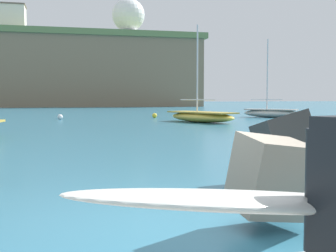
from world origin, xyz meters
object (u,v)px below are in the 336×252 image
boat_near_right (201,116)px  mooring_buoy_inner (155,116)px  station_building_east (12,19)px  boat_near_left (271,112)px  surfer_with_board (335,226)px  radar_dome (128,19)px  mooring_buoy_outer (60,117)px

boat_near_right → mooring_buoy_inner: 7.65m
mooring_buoy_inner → station_building_east: station_building_east is taller
boat_near_left → mooring_buoy_inner: bearing=172.2°
surfer_with_board → station_building_east: size_ratio=0.38×
radar_dome → station_building_east: 27.71m
mooring_buoy_inner → station_building_east: 61.59m
surfer_with_board → boat_near_right: 30.23m
boat_near_left → mooring_buoy_inner: (-10.70, 1.47, -0.25)m
mooring_buoy_outer → station_building_east: bearing=99.7°
surfer_with_board → boat_near_right: size_ratio=0.29×
boat_near_right → radar_dome: bearing=85.8°
radar_dome → station_building_east: size_ratio=1.90×
boat_near_left → mooring_buoy_outer: boat_near_left is taller
boat_near_right → mooring_buoy_outer: bearing=147.6°
surfer_with_board → mooring_buoy_inner: (6.78, 36.27, -1.06)m
station_building_east → mooring_buoy_inner: bearing=-72.3°
boat_near_right → mooring_buoy_outer: size_ratio=16.49×
radar_dome → boat_near_left: bearing=-87.3°
radar_dome → station_building_east: radar_dome is taller
mooring_buoy_inner → station_building_east: (-17.97, 56.16, 17.81)m
surfer_with_board → station_building_east: station_building_east is taller
boat_near_right → station_building_east: size_ratio=1.30×
boat_near_left → radar_dome: bearing=92.7°
mooring_buoy_outer → radar_dome: bearing=76.9°
mooring_buoy_inner → radar_dome: 70.28m
boat_near_left → station_building_east: size_ratio=1.30×
radar_dome → mooring_buoy_outer: bearing=-103.1°
boat_near_left → station_building_east: 66.72m
boat_near_left → mooring_buoy_inner: 10.80m
surfer_with_board → station_building_east: bearing=96.9°
mooring_buoy_outer → station_building_east: 60.50m
surfer_with_board → boat_near_left: boat_near_left is taller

